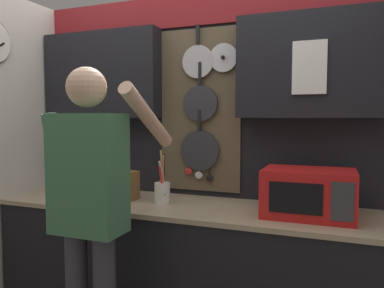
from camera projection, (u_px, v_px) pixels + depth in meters
name	position (u px, v px, depth m)	size (l,w,h in m)	color
base_cabinet_counter	(179.00, 271.00, 2.48)	(2.47, 0.65, 0.89)	black
back_wall_unit	(194.00, 120.00, 2.68)	(3.04, 0.22, 2.33)	black
microwave	(309.00, 193.00, 2.14)	(0.51, 0.36, 0.27)	red
knife_block	(128.00, 185.00, 2.58)	(0.11, 0.15, 0.28)	brown
utensil_crock	(162.00, 190.00, 2.48)	(0.10, 0.10, 0.35)	white
person	(90.00, 198.00, 1.99)	(0.54, 0.61, 1.72)	#383842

